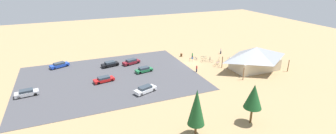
% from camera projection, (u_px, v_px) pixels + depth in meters
% --- Properties ---
extents(ground, '(160.00, 160.00, 0.00)m').
position_uv_depth(ground, '(190.00, 63.00, 70.14)').
color(ground, '#9E7F56').
rests_on(ground, ground).
extents(parking_lot_asphalt, '(41.01, 31.08, 0.05)m').
position_uv_depth(parking_lot_asphalt, '(110.00, 78.00, 60.73)').
color(parking_lot_asphalt, '#424247').
rests_on(parking_lot_asphalt, ground).
extents(bike_pavilion, '(14.24, 9.11, 6.00)m').
position_uv_depth(bike_pavilion, '(256.00, 57.00, 64.72)').
color(bike_pavilion, beige).
rests_on(bike_pavilion, ground).
extents(trash_bin, '(0.60, 0.60, 0.90)m').
position_uv_depth(trash_bin, '(181.00, 55.00, 75.69)').
color(trash_bin, brown).
rests_on(trash_bin, ground).
extents(lot_sign, '(0.56, 0.08, 2.20)m').
position_uv_depth(lot_sign, '(192.00, 60.00, 68.65)').
color(lot_sign, '#99999E').
rests_on(lot_sign, ground).
extents(pine_west, '(2.97, 2.97, 7.04)m').
position_uv_depth(pine_west, '(254.00, 96.00, 41.15)').
color(pine_west, brown).
rests_on(pine_west, ground).
extents(pine_midwest, '(2.68, 2.68, 7.72)m').
position_uv_depth(pine_midwest, '(197.00, 107.00, 38.17)').
color(pine_midwest, brown).
rests_on(pine_midwest, ground).
extents(bicycle_red_edge_north, '(0.84, 1.55, 0.86)m').
position_uv_depth(bicycle_red_edge_north, '(190.00, 60.00, 72.02)').
color(bicycle_red_edge_north, black).
rests_on(bicycle_red_edge_north, ground).
extents(bicycle_black_yard_left, '(1.74, 0.48, 0.76)m').
position_uv_depth(bicycle_black_yard_left, '(204.00, 61.00, 71.02)').
color(bicycle_black_yard_left, black).
rests_on(bicycle_black_yard_left, ground).
extents(bicycle_teal_yard_center, '(1.51, 0.89, 0.87)m').
position_uv_depth(bicycle_teal_yard_center, '(204.00, 57.00, 73.76)').
color(bicycle_teal_yard_center, black).
rests_on(bicycle_teal_yard_center, ground).
extents(bicycle_purple_mid_cluster, '(1.61, 0.78, 0.78)m').
position_uv_depth(bicycle_purple_mid_cluster, '(218.00, 63.00, 69.66)').
color(bicycle_purple_mid_cluster, black).
rests_on(bicycle_purple_mid_cluster, ground).
extents(bicycle_silver_edge_south, '(1.23, 1.14, 0.78)m').
position_uv_depth(bicycle_silver_edge_south, '(210.00, 61.00, 70.95)').
color(bicycle_silver_edge_south, black).
rests_on(bicycle_silver_edge_south, ground).
extents(bicycle_orange_back_row, '(1.59, 0.81, 0.83)m').
position_uv_depth(bicycle_orange_back_row, '(216.00, 66.00, 67.42)').
color(bicycle_orange_back_row, black).
rests_on(bicycle_orange_back_row, ground).
extents(bicycle_white_yard_front, '(0.80, 1.60, 0.81)m').
position_uv_depth(bicycle_white_yard_front, '(210.00, 58.00, 72.97)').
color(bicycle_white_yard_front, black).
rests_on(bicycle_white_yard_front, ground).
extents(bicycle_blue_yard_right, '(0.48, 1.72, 0.80)m').
position_uv_depth(bicycle_blue_yard_right, '(196.00, 58.00, 73.07)').
color(bicycle_blue_yard_right, black).
rests_on(bicycle_blue_yard_right, ground).
extents(bicycle_yellow_trailside, '(1.14, 1.45, 0.83)m').
position_uv_depth(bicycle_yellow_trailside, '(245.00, 56.00, 74.68)').
color(bicycle_yellow_trailside, black).
rests_on(bicycle_yellow_trailside, ground).
extents(bicycle_green_near_sign, '(1.07, 1.53, 0.85)m').
position_uv_depth(bicycle_green_near_sign, '(219.00, 59.00, 72.51)').
color(bicycle_green_near_sign, black).
rests_on(bicycle_green_near_sign, ground).
extents(bicycle_red_near_porch, '(1.38, 1.11, 0.89)m').
position_uv_depth(bicycle_red_near_porch, '(231.00, 58.00, 72.90)').
color(bicycle_red_near_porch, black).
rests_on(bicycle_red_near_porch, ground).
extents(car_red_end_stall, '(4.84, 2.57, 1.28)m').
position_uv_depth(car_red_end_stall, '(104.00, 79.00, 58.24)').
color(car_red_end_stall, red).
rests_on(car_red_end_stall, parking_lot_asphalt).
extents(car_green_aisle_side, '(4.59, 2.49, 1.33)m').
position_uv_depth(car_green_aisle_side, '(144.00, 70.00, 63.88)').
color(car_green_aisle_side, '#1E6B3D').
rests_on(car_green_aisle_side, parking_lot_asphalt).
extents(car_blue_back_corner, '(5.05, 3.40, 1.34)m').
position_uv_depth(car_blue_back_corner, '(59.00, 65.00, 66.99)').
color(car_blue_back_corner, '#1E42B2').
rests_on(car_blue_back_corner, parking_lot_asphalt).
extents(car_silver_near_entry, '(4.59, 2.25, 1.36)m').
position_uv_depth(car_silver_near_entry, '(27.00, 93.00, 51.71)').
color(car_silver_near_entry, '#BCBCC1').
rests_on(car_silver_near_entry, parking_lot_asphalt).
extents(car_white_mid_lot, '(5.11, 3.30, 1.41)m').
position_uv_depth(car_white_mid_lot, '(145.00, 89.00, 53.17)').
color(car_white_mid_lot, white).
rests_on(car_white_mid_lot, parking_lot_asphalt).
extents(car_black_second_row, '(4.71, 2.72, 1.38)m').
position_uv_depth(car_black_second_row, '(110.00, 64.00, 67.59)').
color(car_black_second_row, black).
rests_on(car_black_second_row, parking_lot_asphalt).
extents(car_maroon_far_end, '(5.05, 3.02, 1.42)m').
position_uv_depth(car_maroon_far_end, '(131.00, 62.00, 69.27)').
color(car_maroon_far_end, maroon).
rests_on(car_maroon_far_end, parking_lot_asphalt).
extents(visitor_near_lot, '(0.37, 0.36, 1.72)m').
position_uv_depth(visitor_near_lot, '(192.00, 55.00, 73.97)').
color(visitor_near_lot, '#2D3347').
rests_on(visitor_near_lot, ground).
extents(visitor_crossing_yard, '(0.36, 0.36, 1.71)m').
position_uv_depth(visitor_crossing_yard, '(221.00, 51.00, 77.95)').
color(visitor_crossing_yard, '#2D3347').
rests_on(visitor_crossing_yard, ground).
extents(visitor_by_pavilion, '(0.40, 0.39, 1.78)m').
position_uv_depth(visitor_by_pavilion, '(197.00, 68.00, 64.01)').
color(visitor_by_pavilion, '#2D3347').
rests_on(visitor_by_pavilion, ground).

